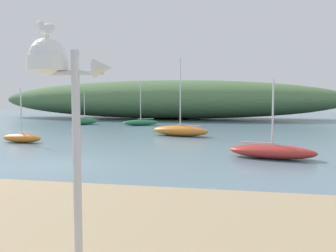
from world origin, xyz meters
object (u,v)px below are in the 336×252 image
object	(u,v)px
sailboat_near_shore	(85,121)
sailboat_far_left	(180,130)
seagull_on_radar	(46,28)
mast_structure	(56,76)
sailboat_by_sandbar	(272,151)
sailboat_off_point	(22,138)
sailboat_far_right	(141,122)

from	to	relation	value
sailboat_near_shore	sailboat_far_left	bearing A→B (deg)	-38.66
seagull_on_radar	sailboat_far_left	bearing A→B (deg)	94.09
mast_structure	sailboat_far_left	bearing A→B (deg)	94.49
seagull_on_radar	sailboat_by_sandbar	distance (m)	13.06
mast_structure	sailboat_by_sandbar	distance (m)	12.86
sailboat_off_point	sailboat_by_sandbar	xyz separation A→B (m)	(14.49, -3.05, 0.03)
seagull_on_radar	sailboat_near_shore	bearing A→B (deg)	113.47
mast_structure	sailboat_far_right	world-z (taller)	sailboat_far_right
mast_structure	sailboat_far_right	xyz separation A→B (m)	(-7.12, 29.80, -2.70)
sailboat_far_left	sailboat_near_shore	xyz separation A→B (m)	(-11.48, 9.18, -0.02)
sailboat_off_point	sailboat_far_left	bearing A→B (deg)	32.79
sailboat_by_sandbar	sailboat_far_left	bearing A→B (deg)	122.75
sailboat_near_shore	seagull_on_radar	bearing A→B (deg)	-66.53
mast_structure	seagull_on_radar	distance (m)	0.70
sailboat_by_sandbar	sailboat_far_left	distance (m)	10.41
seagull_on_radar	sailboat_far_left	size ratio (longest dim) A/B	0.07
sailboat_off_point	mast_structure	bearing A→B (deg)	-55.00
sailboat_off_point	sailboat_far_right	xyz separation A→B (m)	(3.36, 14.83, 0.02)
sailboat_off_point	sailboat_far_right	distance (m)	15.21
sailboat_by_sandbar	sailboat_far_right	size ratio (longest dim) A/B	0.92
sailboat_near_shore	mast_structure	bearing A→B (deg)	-66.31
sailboat_by_sandbar	sailboat_near_shore	distance (m)	24.79
sailboat_near_shore	sailboat_far_right	bearing A→B (deg)	-0.55
mast_structure	seagull_on_radar	xyz separation A→B (m)	(-0.14, 0.00, 0.69)
seagull_on_radar	sailboat_off_point	xyz separation A→B (m)	(-10.34, 14.97, -3.41)
seagull_on_radar	sailboat_near_shore	distance (m)	32.72
seagull_on_radar	sailboat_off_point	distance (m)	18.51
seagull_on_radar	sailboat_far_right	distance (m)	30.79
sailboat_by_sandbar	sailboat_far_left	size ratio (longest dim) A/B	0.73
seagull_on_radar	sailboat_far_right	size ratio (longest dim) A/B	0.08
sailboat_off_point	sailboat_near_shore	xyz separation A→B (m)	(-2.62, 14.89, 0.08)
sailboat_off_point	sailboat_near_shore	world-z (taller)	sailboat_off_point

